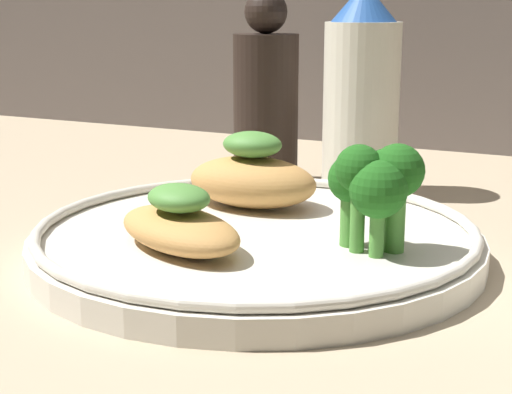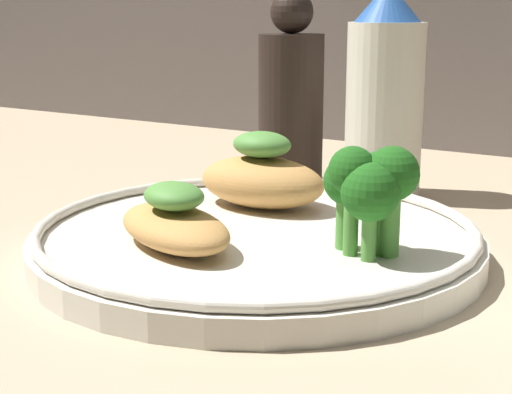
# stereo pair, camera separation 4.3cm
# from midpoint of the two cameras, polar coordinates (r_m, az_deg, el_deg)

# --- Properties ---
(ground_plane) EXTENTS (1.80, 1.80, 0.01)m
(ground_plane) POSITION_cam_midpoint_polar(r_m,az_deg,el_deg) (0.44, 2.80, -4.99)
(ground_plane) COLOR tan
(plate) EXTENTS (0.25, 0.25, 0.02)m
(plate) POSITION_cam_midpoint_polar(r_m,az_deg,el_deg) (0.43, 2.82, -3.13)
(plate) COLOR silver
(plate) RESTS_ON ground_plane
(grilled_meat_front) EXTENTS (0.10, 0.08, 0.03)m
(grilled_meat_front) POSITION_cam_midpoint_polar(r_m,az_deg,el_deg) (0.40, -2.94, -1.91)
(grilled_meat_front) COLOR tan
(grilled_meat_front) RESTS_ON plate
(grilled_meat_middle) EXTENTS (0.08, 0.05, 0.05)m
(grilled_meat_middle) POSITION_cam_midpoint_polar(r_m,az_deg,el_deg) (0.48, 2.96, 1.39)
(grilled_meat_middle) COLOR tan
(grilled_meat_middle) RESTS_ON plate
(broccoli_bunch) EXTENTS (0.05, 0.05, 0.06)m
(broccoli_bunch) POSITION_cam_midpoint_polar(r_m,az_deg,el_deg) (0.39, 11.49, 0.83)
(broccoli_bunch) COLOR #4C8E38
(broccoli_bunch) RESTS_ON plate
(sauce_bottle) EXTENTS (0.06, 0.06, 0.15)m
(sauce_bottle) POSITION_cam_midpoint_polar(r_m,az_deg,el_deg) (0.58, 11.54, 7.18)
(sauce_bottle) COLOR silver
(sauce_bottle) RESTS_ON ground_plane
(pepper_grinder) EXTENTS (0.05, 0.05, 0.15)m
(pepper_grinder) POSITION_cam_midpoint_polar(r_m,az_deg,el_deg) (0.61, 4.59, 7.06)
(pepper_grinder) COLOR black
(pepper_grinder) RESTS_ON ground_plane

